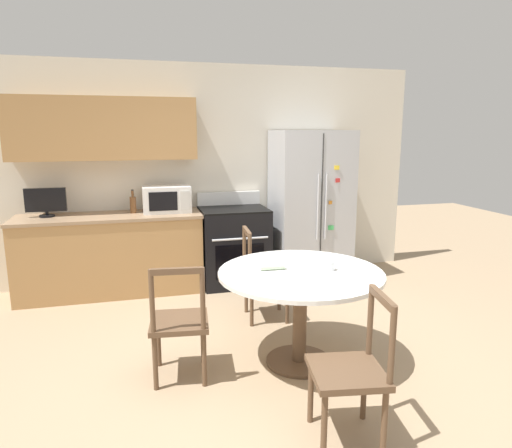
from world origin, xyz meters
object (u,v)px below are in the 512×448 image
refrigerator (310,206)px  oven_range (234,245)px  microwave (167,199)px  dining_chair_near (352,371)px  dining_chair_left (179,323)px  dining_chair_far (263,276)px  candle_glass (329,266)px  countertop_tv (46,201)px  counter_bottle (133,204)px

refrigerator → oven_range: 1.06m
microwave → dining_chair_near: microwave is taller
microwave → dining_chair_left: microwave is taller
oven_range → dining_chair_near: (0.07, -2.99, -0.03)m
microwave → dining_chair_far: size_ratio=0.59×
oven_range → microwave: size_ratio=2.01×
candle_glass → oven_range: bearing=98.3°
countertop_tv → dining_chair_left: (1.21, -2.12, -0.64)m
refrigerator → counter_bottle: refrigerator is taller
counter_bottle → dining_chair_left: 2.23m
microwave → countertop_tv: (-1.28, 0.02, 0.02)m
refrigerator → dining_chair_near: 3.13m
countertop_tv → counter_bottle: (0.91, 0.01, -0.07)m
counter_bottle → dining_chair_far: (1.20, -1.21, -0.57)m
dining_chair_far → dining_chair_left: 1.28m
oven_range → dining_chair_near: oven_range is taller
counter_bottle → candle_glass: (1.45, -2.18, -0.21)m
dining_chair_far → dining_chair_left: bearing=-39.5°
refrigerator → countertop_tv: refrigerator is taller
refrigerator → counter_bottle: bearing=176.7°
countertop_tv → dining_chair_far: size_ratio=0.46×
counter_bottle → dining_chair_near: size_ratio=0.30×
refrigerator → counter_bottle: size_ratio=6.80×
microwave → counter_bottle: bearing=176.5°
microwave → dining_chair_far: 1.57m
oven_range → dining_chair_near: bearing=-88.7°
counter_bottle → dining_chair_near: counter_bottle is taller
microwave → dining_chair_near: bearing=-74.7°
microwave → refrigerator: bearing=-3.3°
countertop_tv → candle_glass: countertop_tv is taller
microwave → dining_chair_near: size_ratio=0.59×
countertop_tv → dining_chair_near: size_ratio=0.46×
microwave → dining_chair_near: (0.84, -3.06, -0.61)m
refrigerator → dining_chair_far: 1.50m
microwave → dining_chair_left: (-0.08, -2.11, -0.61)m
counter_bottle → refrigerator: bearing=-3.3°
countertop_tv → dining_chair_far: (2.10, -1.21, -0.64)m
refrigerator → candle_glass: size_ratio=19.83×
oven_range → dining_chair_left: bearing=-112.5°
refrigerator → oven_range: size_ratio=1.69×
dining_chair_left → dining_chair_near: bearing=-39.4°
counter_bottle → dining_chair_left: bearing=-82.0°
refrigerator → candle_glass: bearing=-107.7°
dining_chair_far → refrigerator: bearing=145.2°
counter_bottle → dining_chair_near: (1.21, -3.08, -0.57)m
countertop_tv → counter_bottle: size_ratio=1.56×
oven_range → counter_bottle: size_ratio=4.03×
dining_chair_far → dining_chair_near: 1.87m
oven_range → dining_chair_near: 2.99m
dining_chair_near → candle_glass: (0.24, 0.90, 0.36)m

